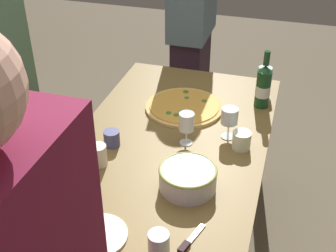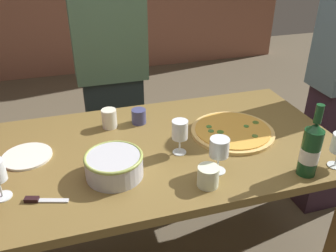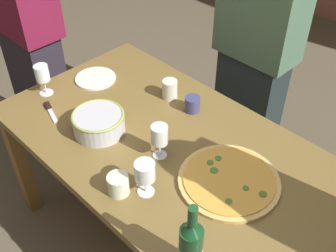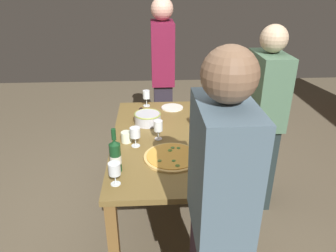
% 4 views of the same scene
% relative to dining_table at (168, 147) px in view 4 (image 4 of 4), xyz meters
% --- Properties ---
extents(ground_plane, '(8.00, 8.00, 0.00)m').
position_rel_dining_table_xyz_m(ground_plane, '(0.00, 0.00, -0.66)').
color(ground_plane, brown).
extents(dining_table, '(1.60, 0.90, 0.75)m').
position_rel_dining_table_xyz_m(dining_table, '(0.00, 0.00, 0.00)').
color(dining_table, brown).
rests_on(dining_table, ground).
extents(pizza, '(0.41, 0.41, 0.03)m').
position_rel_dining_table_xyz_m(pizza, '(0.33, 0.01, 0.10)').
color(pizza, '#E3B766').
rests_on(pizza, dining_table).
extents(serving_bowl, '(0.24, 0.24, 0.10)m').
position_rel_dining_table_xyz_m(serving_bowl, '(-0.28, -0.16, 0.15)').
color(serving_bowl, silver).
rests_on(serving_bowl, dining_table).
extents(wine_bottle, '(0.08, 0.08, 0.31)m').
position_rel_dining_table_xyz_m(wine_bottle, '(0.48, -0.37, 0.21)').
color(wine_bottle, '#164220').
rests_on(wine_bottle, dining_table).
extents(wine_glass_near_pizza, '(0.07, 0.07, 0.16)m').
position_rel_dining_table_xyz_m(wine_glass_near_pizza, '(-0.70, -0.18, 0.21)').
color(wine_glass_near_pizza, white).
rests_on(wine_glass_near_pizza, dining_table).
extents(wine_glass_by_bottle, '(0.08, 0.08, 0.16)m').
position_rel_dining_table_xyz_m(wine_glass_by_bottle, '(0.14, -0.26, 0.20)').
color(wine_glass_by_bottle, white).
rests_on(wine_glass_by_bottle, dining_table).
extents(wine_glass_far_left, '(0.08, 0.08, 0.15)m').
position_rel_dining_table_xyz_m(wine_glass_far_left, '(0.63, -0.37, 0.20)').
color(wine_glass_far_left, white).
rests_on(wine_glass_far_left, dining_table).
extents(wine_glass_far_right, '(0.07, 0.07, 0.16)m').
position_rel_dining_table_xyz_m(wine_glass_far_right, '(0.03, -0.08, 0.20)').
color(wine_glass_far_right, white).
rests_on(wine_glass_far_right, dining_table).
extents(cup_amber, '(0.08, 0.08, 0.08)m').
position_rel_dining_table_xyz_m(cup_amber, '(0.06, -0.33, 0.14)').
color(cup_amber, '#E6F1CF').
rests_on(cup_amber, dining_table).
extents(cup_ceramic, '(0.07, 0.07, 0.10)m').
position_rel_dining_table_xyz_m(cup_ceramic, '(-0.23, 0.25, 0.14)').
color(cup_ceramic, silver).
rests_on(cup_ceramic, dining_table).
extents(cup_spare, '(0.07, 0.07, 0.08)m').
position_rel_dining_table_xyz_m(cup_spare, '(-0.08, 0.25, 0.13)').
color(cup_spare, '#3E4170').
rests_on(cup_spare, dining_table).
extents(side_plate, '(0.22, 0.22, 0.01)m').
position_rel_dining_table_xyz_m(side_plate, '(-0.62, 0.08, 0.10)').
color(side_plate, white).
rests_on(side_plate, dining_table).
extents(pizza_knife, '(0.16, 0.07, 0.02)m').
position_rel_dining_table_xyz_m(pizza_knife, '(-0.56, -0.24, 0.10)').
color(pizza_knife, silver).
rests_on(pizza_knife, dining_table).
extents(person_host, '(0.43, 0.24, 1.71)m').
position_rel_dining_table_xyz_m(person_host, '(1.14, 0.17, 0.21)').
color(person_host, '#2E1D2C').
rests_on(person_host, ground).
extents(person_guest_left, '(0.46, 0.24, 1.75)m').
position_rel_dining_table_xyz_m(person_guest_left, '(-1.16, 0.01, 0.23)').
color(person_guest_left, '#29232D').
rests_on(person_guest_left, ground).
extents(person_guest_right, '(0.44, 0.24, 1.61)m').
position_rel_dining_table_xyz_m(person_guest_right, '(-0.13, 0.82, 0.15)').
color(person_guest_right, '#202B2C').
rests_on(person_guest_right, ground).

